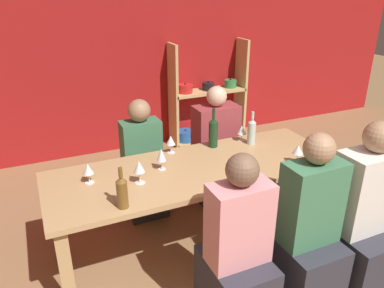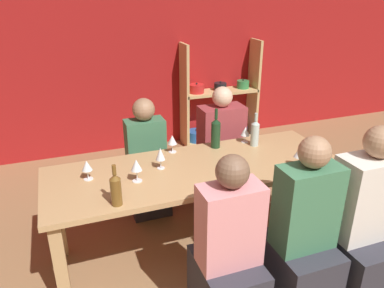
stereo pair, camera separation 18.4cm
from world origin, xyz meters
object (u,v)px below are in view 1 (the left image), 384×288
dining_table (197,178)px  wine_glass_red_a (242,130)px  wine_bottle_green (122,192)px  wine_glass_empty_a (161,155)px  wine_glass_empty_b (88,169)px  wine_glass_white_b (171,141)px  person_far_b (215,159)px  wine_bottle_amber (252,131)px  person_near_a (305,243)px  wine_glass_white_a (298,150)px  wine_bottle_dark (213,132)px  wine_glass_red_b (139,167)px  person_near_b (237,265)px  shelf_unit (206,106)px  person_far_a (143,171)px  person_near_c (360,226)px

dining_table → wine_glass_red_a: (0.57, 0.31, 0.20)m
wine_bottle_green → wine_glass_empty_a: 0.56m
wine_glass_empty_b → wine_glass_white_b: bearing=18.6°
person_far_b → wine_glass_white_b: bearing=31.7°
wine_bottle_amber → person_near_a: (-0.17, -0.98, -0.43)m
wine_bottle_green → wine_glass_white_a: 1.39m
wine_bottle_dark → wine_glass_empty_a: 0.59m
wine_glass_red_b → person_near_b: size_ratio=0.14×
wine_bottle_green → person_far_b: 1.63m
wine_glass_empty_b → person_far_b: bearing=25.1°
wine_glass_red_b → person_near_a: person_near_a is taller
wine_bottle_amber → wine_glass_white_b: wine_bottle_amber is taller
wine_bottle_amber → person_near_b: bearing=-125.7°
shelf_unit → wine_bottle_green: bearing=-126.2°
wine_glass_white_b → person_far_a: (-0.13, 0.42, -0.45)m
wine_bottle_green → wine_glass_red_a: wine_bottle_green is taller
shelf_unit → wine_bottle_dark: 2.04m
wine_bottle_amber → wine_glass_white_a: bearing=-75.5°
wine_bottle_amber → person_near_a: person_near_a is taller
wine_glass_red_b → wine_glass_white_b: 0.54m
wine_bottle_dark → wine_glass_empty_b: wine_bottle_dark is taller
wine_glass_empty_a → wine_glass_empty_b: bearing=178.4°
wine_glass_empty_b → person_near_c: bearing=-26.4°
wine_bottle_amber → wine_glass_red_b: 1.12m
wine_glass_white_a → person_far_a: size_ratio=0.13×
person_far_a → shelf_unit: bearing=-134.4°
shelf_unit → wine_glass_empty_b: 2.81m
person_near_a → person_near_b: (-0.52, 0.02, -0.01)m
shelf_unit → wine_glass_empty_a: (-1.38, -2.04, 0.39)m
wine_glass_white_b → wine_glass_red_a: bearing=-1.8°
wine_glass_white_a → person_near_c: (0.20, -0.52, -0.42)m
wine_glass_empty_a → person_near_b: 0.95m
wine_glass_empty_a → person_near_c: person_near_c is taller
person_near_c → dining_table: bearing=140.6°
wine_bottle_green → person_far_a: size_ratio=0.25×
shelf_unit → wine_bottle_amber: 2.00m
person_near_a → person_near_c: person_near_c is taller
wine_bottle_green → person_near_a: (1.10, -0.45, -0.42)m
person_near_b → shelf_unit: bearing=67.3°
wine_glass_white_b → person_near_c: 1.56m
wine_glass_white_a → wine_glass_white_b: bearing=144.9°
person_far_a → wine_bottle_amber: bearing=147.6°
person_near_a → wine_glass_white_a: bearing=60.4°
shelf_unit → dining_table: bearing=-117.9°
wine_glass_empty_b → person_far_a: size_ratio=0.13×
wine_bottle_dark → wine_glass_empty_b: bearing=-169.2°
wine_glass_empty_b → wine_glass_red_a: (1.36, 0.22, -0.01)m
dining_table → wine_bottle_green: 0.76m
shelf_unit → wine_bottle_dark: bearing=-114.7°
wine_glass_white_a → wine_glass_empty_b: wine_glass_white_a is taller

